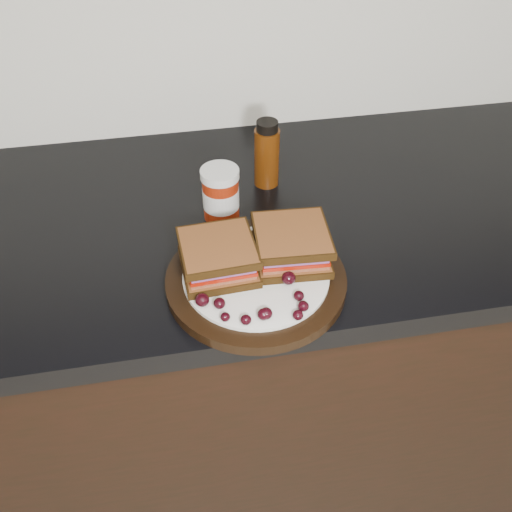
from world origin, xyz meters
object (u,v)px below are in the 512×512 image
Objects in this scene: plate at (256,280)px; oil_bottle at (267,153)px; sandwich_left at (218,257)px; condiment_jar at (221,194)px.

oil_bottle reaches higher than plate.
sandwich_left is at bearing -116.50° from oil_bottle.
plate is 0.19m from condiment_jar.
condiment_jar is at bearing 99.26° from plate.
plate is at bearing -104.46° from oil_bottle.
oil_bottle is at bearing 60.39° from sandwich_left.
plate is 2.50× the size of sandwich_left.
oil_bottle reaches higher than condiment_jar.
plate is at bearing -22.46° from sandwich_left.
condiment_jar reaches higher than sandwich_left.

